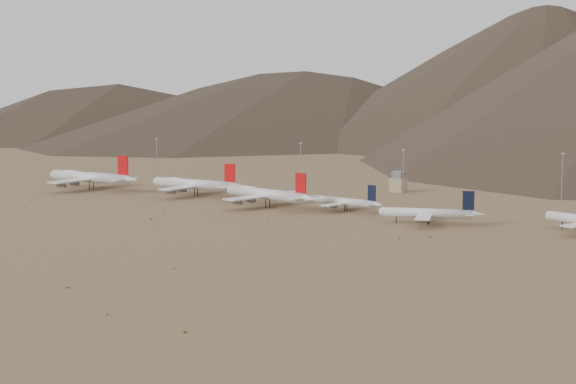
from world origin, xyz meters
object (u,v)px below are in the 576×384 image
Objects in this scene: widebody_west at (90,177)px; narrowbody_a at (346,202)px; widebody_centre at (195,184)px; widebody_east at (267,194)px; narrowbody_b at (430,213)px; control_tower at (398,183)px.

widebody_west reaches higher than narrowbody_a.
narrowbody_a is (170.98, 8.39, -2.91)m from widebody_west.
widebody_centre is 100.03m from narrowbody_a.
widebody_centre reaches higher than narrowbody_a.
widebody_east is at bearing -15.71° from widebody_centre.
narrowbody_a is at bearing 143.75° from narrowbody_b.
widebody_centre is 1.02× the size of widebody_east.
widebody_west is at bearing -149.37° from control_tower.
widebody_east is (59.60, -14.05, -0.05)m from widebody_centre.
narrowbody_a is at bearing -4.73° from widebody_centre.
widebody_west reaches higher than widebody_centre.
widebody_centre reaches higher than narrowbody_b.
narrowbody_a is (99.93, -3.99, -2.08)m from widebody_centre.
narrowbody_a is at bearing 1.63° from widebody_west.
widebody_west is at bearing -170.31° from narrowbody_a.
widebody_east is at bearing -1.91° from widebody_west.
narrowbody_b is (221.15, -6.25, -2.48)m from widebody_west.
narrowbody_b is 118.15m from control_tower.
narrowbody_b is (50.17, -14.65, 0.43)m from narrowbody_a.
narrowbody_a is 85.57m from control_tower.
widebody_centre is (71.05, 12.38, -0.83)m from widebody_west.
widebody_west is 1.73× the size of narrowbody_a.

